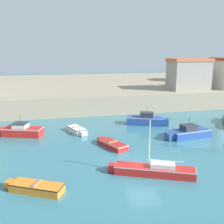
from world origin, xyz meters
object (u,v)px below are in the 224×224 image
object	(u,v)px
motorboat_blue_3	(146,120)
harbor_shed_far_end	(189,74)
motorboat_red_7	(21,131)
dinghy_red_5	(112,144)
dinghy_white_6	(77,130)
sailboat_red_2	(154,170)
motorboat_blue_8	(189,133)
dinghy_orange_9	(35,187)

from	to	relation	value
motorboat_blue_3	harbor_shed_far_end	distance (m)	15.99
motorboat_blue_3	motorboat_red_7	bearing A→B (deg)	-175.53
motorboat_red_7	dinghy_red_5	bearing A→B (deg)	-32.07
dinghy_red_5	motorboat_red_7	size ratio (longest dim) A/B	0.75
motorboat_blue_3	dinghy_white_6	xyz separation A→B (m)	(-9.02, -1.43, -0.31)
motorboat_blue_3	harbor_shed_far_end	size ratio (longest dim) A/B	0.79
sailboat_red_2	dinghy_red_5	world-z (taller)	sailboat_red_2
motorboat_red_7	motorboat_blue_8	size ratio (longest dim) A/B	0.99
harbor_shed_far_end	motorboat_blue_8	bearing A→B (deg)	-117.70
dinghy_orange_9	harbor_shed_far_end	distance (m)	34.76
motorboat_blue_3	motorboat_red_7	size ratio (longest dim) A/B	1.03
sailboat_red_2	dinghy_red_5	size ratio (longest dim) A/B	1.63
dinghy_white_6	motorboat_red_7	bearing A→B (deg)	177.83
sailboat_red_2	motorboat_red_7	distance (m)	16.48
sailboat_red_2	motorboat_blue_8	bearing A→B (deg)	46.99
motorboat_blue_3	dinghy_red_5	bearing A→B (deg)	-131.49
sailboat_red_2	dinghy_red_5	xyz separation A→B (m)	(-1.75, 6.66, -0.14)
motorboat_blue_3	motorboat_blue_8	size ratio (longest dim) A/B	1.02
motorboat_blue_3	motorboat_blue_8	xyz separation A→B (m)	(2.73, -5.97, -0.07)
dinghy_red_5	dinghy_white_6	world-z (taller)	dinghy_white_6
motorboat_red_7	sailboat_red_2	bearing A→B (deg)	-48.72
motorboat_blue_8	harbor_shed_far_end	world-z (taller)	harbor_shed_far_end
dinghy_red_5	dinghy_orange_9	size ratio (longest dim) A/B	0.96
dinghy_white_6	motorboat_red_7	world-z (taller)	motorboat_red_7
motorboat_red_7	harbor_shed_far_end	size ratio (longest dim) A/B	0.77
sailboat_red_2	dinghy_white_6	world-z (taller)	sailboat_red_2
dinghy_orange_9	harbor_shed_far_end	bearing A→B (deg)	45.11
motorboat_red_7	dinghy_orange_9	distance (m)	13.08
motorboat_blue_8	dinghy_white_6	bearing A→B (deg)	158.84
motorboat_blue_3	motorboat_red_7	world-z (taller)	motorboat_blue_3
dinghy_red_5	motorboat_blue_8	distance (m)	8.89
sailboat_red_2	motorboat_red_7	bearing A→B (deg)	131.28
motorboat_red_7	dinghy_orange_9	bearing A→B (deg)	-80.20
dinghy_red_5	motorboat_blue_8	world-z (taller)	motorboat_blue_8
motorboat_blue_3	dinghy_red_5	distance (m)	9.23
harbor_shed_far_end	dinghy_red_5	bearing A→B (deg)	-135.30
motorboat_blue_3	dinghy_orange_9	world-z (taller)	motorboat_blue_3
motorboat_blue_3	harbor_shed_far_end	bearing A→B (deg)	42.39
dinghy_red_5	motorboat_red_7	distance (m)	10.77
dinghy_white_6	motorboat_blue_8	xyz separation A→B (m)	(11.75, -4.55, 0.24)
dinghy_red_5	dinghy_white_6	bearing A→B (deg)	117.99
motorboat_red_7	harbor_shed_far_end	world-z (taller)	harbor_shed_far_end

